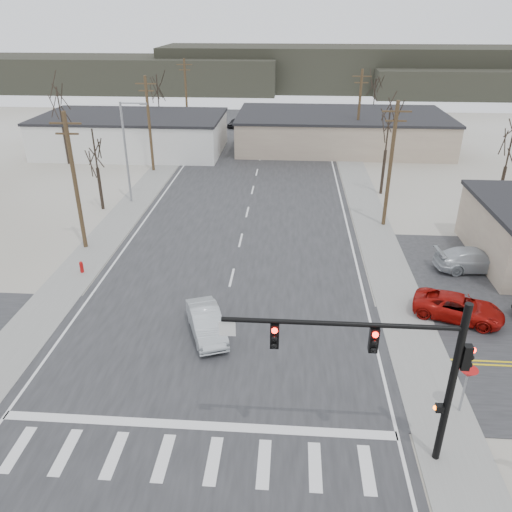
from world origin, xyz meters
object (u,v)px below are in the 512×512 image
at_px(traffic_signal_mast, 402,362).
at_px(car_far_a, 288,140).
at_px(sedan_crossing, 206,323).
at_px(car_parked_red, 458,307).
at_px(fire_hydrant, 82,267).
at_px(car_parked_silver, 474,260).
at_px(car_far_b, 235,123).

height_order(traffic_signal_mast, car_far_a, traffic_signal_mast).
bearing_deg(sedan_crossing, car_parked_red, -10.04).
height_order(fire_hydrant, car_parked_red, car_parked_red).
relative_size(fire_hydrant, car_parked_red, 0.17).
relative_size(sedan_crossing, car_parked_red, 0.90).
bearing_deg(car_parked_red, sedan_crossing, 121.68).
distance_m(traffic_signal_mast, car_parked_silver, 18.92).
bearing_deg(car_far_b, car_parked_silver, -48.03).
height_order(car_far_a, car_far_b, car_far_a).
distance_m(sedan_crossing, car_far_a, 42.92).
height_order(car_far_a, car_parked_silver, car_parked_silver).
bearing_deg(car_parked_silver, sedan_crossing, 111.67).
xyz_separation_m(sedan_crossing, car_parked_red, (14.16, 2.64, -0.06)).
bearing_deg(car_parked_silver, traffic_signal_mast, 147.17).
height_order(traffic_signal_mast, car_far_b, traffic_signal_mast).
bearing_deg(sedan_crossing, car_far_b, 73.98).
relative_size(car_far_a, car_far_b, 1.38).
bearing_deg(car_far_a, car_far_b, -33.53).
height_order(sedan_crossing, car_parked_silver, car_parked_silver).
bearing_deg(fire_hydrant, car_parked_red, -9.26).
distance_m(car_far_b, car_parked_red, 54.35).
bearing_deg(sedan_crossing, car_far_a, 64.28).
distance_m(car_far_a, car_parked_silver, 36.40).
xyz_separation_m(car_far_a, car_parked_silver, (13.12, -33.95, 0.03)).
height_order(car_far_a, car_parked_red, car_far_a).
bearing_deg(car_parked_red, car_far_a, 35.56).
xyz_separation_m(traffic_signal_mast, car_far_b, (-12.82, 61.45, -4.02)).
height_order(fire_hydrant, car_far_a, car_far_a).
distance_m(car_far_a, car_far_b, 13.69).
distance_m(car_far_a, car_parked_red, 41.42).
bearing_deg(car_parked_silver, car_far_b, 19.57).
bearing_deg(traffic_signal_mast, car_far_b, 101.79).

